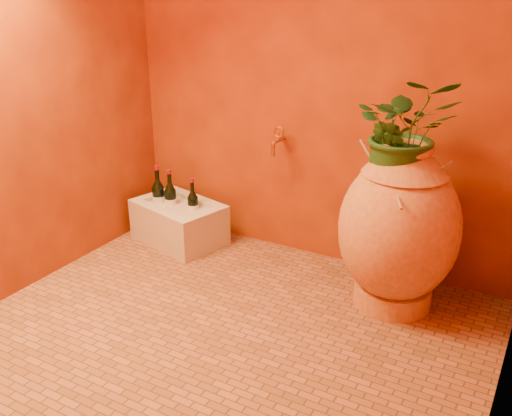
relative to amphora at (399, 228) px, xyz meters
The scene contains 11 objects.
floor 1.02m from the amphora, 134.54° to the right, with size 2.50×2.50×0.00m, color brown.
wall_back 1.08m from the amphora, 151.31° to the left, with size 2.50×0.02×2.50m, color #621F05.
wall_left 2.15m from the amphora, 161.02° to the right, with size 0.02×2.00×2.50m, color #621F05.
amphora is the anchor object (origin of this frame).
stone_basin 1.53m from the amphora, behind, with size 0.66×0.54×0.27m.
wine_bottle_a 1.41m from the amphora, behind, with size 0.07×0.07×0.30m.
wine_bottle_b 1.58m from the amphora, behind, with size 0.08×0.08×0.34m.
wine_bottle_c 1.67m from the amphora, behind, with size 0.09×0.09×0.35m.
wall_tap 0.94m from the amphora, 162.77° to the left, with size 0.07×0.15×0.17m.
plant_main 0.52m from the amphora, 152.14° to the left, with size 0.49×0.42×0.54m, color #184318.
plant_side 0.41m from the amphora, 160.47° to the right, with size 0.19×0.16×0.35m, color #184318.
Camera 1 is at (1.32, -2.08, 1.66)m, focal length 40.00 mm.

